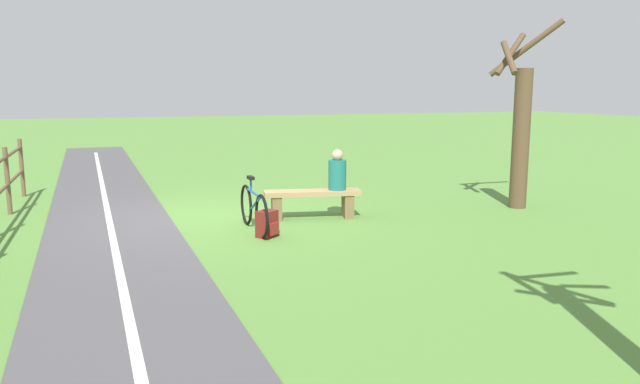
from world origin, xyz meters
The scene contains 8 objects.
ground_plane centered at (0.00, 0.00, 0.00)m, with size 80.00×80.00×0.00m, color #548438.
paved_path centered at (1.50, 4.00, 0.01)m, with size 1.94×36.00×0.02m, color #4C494C.
path_centre_line centered at (1.50, 4.00, 0.02)m, with size 0.10×32.00×0.00m, color silver.
bench centered at (-1.65, 0.58, 0.33)m, with size 1.67×0.68×0.48m.
person_seated centered at (-2.06, 0.67, 0.78)m, with size 0.35×0.35×0.69m.
bicycle centered at (-0.49, 1.15, 0.35)m, with size 0.08×1.62×0.84m.
backpack centered at (-0.59, 1.59, 0.19)m, with size 0.37×0.36×0.40m.
tree_by_path centered at (-5.55, 0.92, 1.49)m, with size 1.39×1.20×3.45m.
Camera 1 is at (1.61, 10.01, 2.15)m, focal length 33.69 mm.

